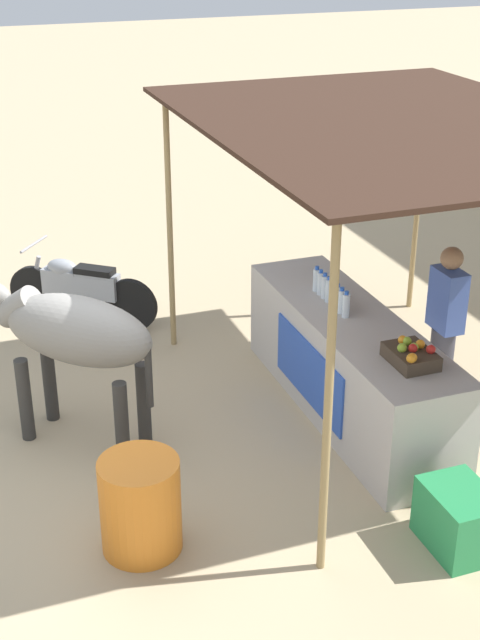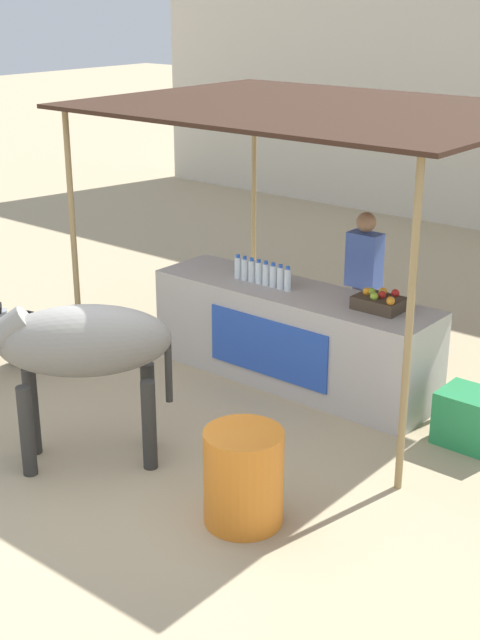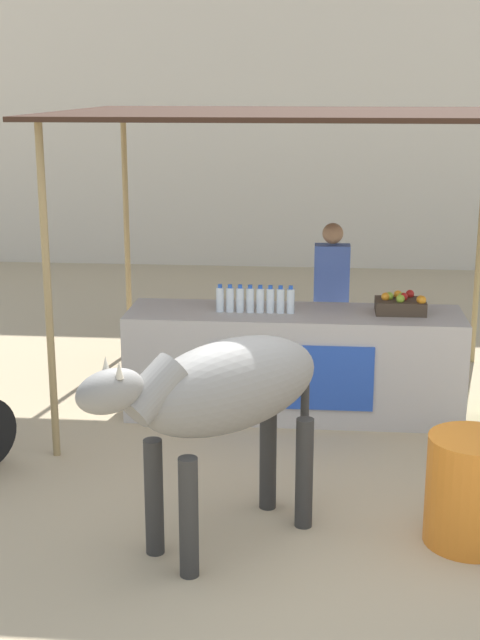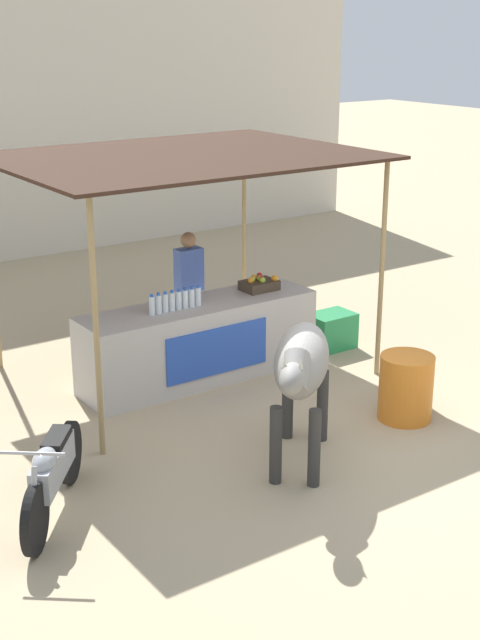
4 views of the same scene
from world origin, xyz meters
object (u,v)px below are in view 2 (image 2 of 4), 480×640
Objects in this scene: cow at (77,347)px; vendor_behind_counter at (363,289)px; fruit_crate at (380,302)px; cooler_box at (474,419)px; water_barrel at (244,477)px; stall_counter at (292,336)px.

vendor_behind_counter is at bearing 77.49° from cow.
cow is at bearing -117.91° from fruit_crate.
vendor_behind_counter reaches higher than cooler_box.
cow reaches higher than water_barrel.
vendor_behind_counter is (-0.61, 0.70, -0.19)m from fruit_crate.
cooler_box is at bearing -26.70° from vendor_behind_counter.
water_barrel is (0.90, -3.03, -0.48)m from vendor_behind_counter.
stall_counter is 2.60m from water_barrel.
cow reaches higher than stall_counter.
fruit_crate is 0.27× the size of vendor_behind_counter.
water_barrel is at bearing -73.43° from vendor_behind_counter.
fruit_crate reaches higher than water_barrel.
water_barrel is at bearing -61.56° from stall_counter.
stall_counter is at bearing -176.84° from fruit_crate.
stall_counter is at bearing 177.25° from cooler_box.
cooler_box is (2.02, -0.10, -0.24)m from stall_counter.
cow is (-1.61, -0.15, 0.66)m from water_barrel.
fruit_crate reaches higher than cooler_box.
vendor_behind_counter reaches higher than water_barrel.
cooler_box is (1.69, -0.85, -0.61)m from vendor_behind_counter.
fruit_crate is at bearing 172.15° from cooler_box.
cooler_box is at bearing -7.85° from fruit_crate.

